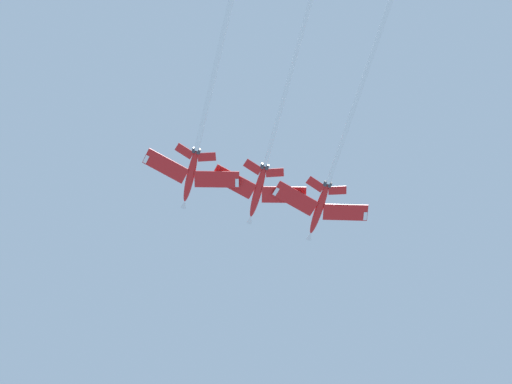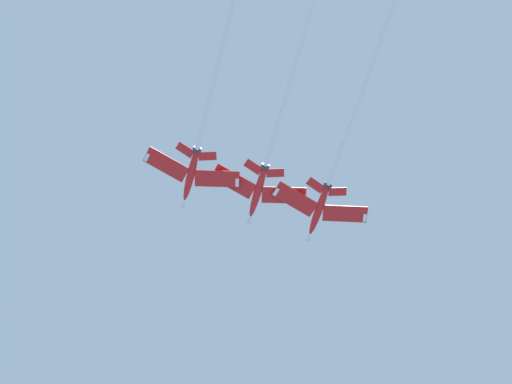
{
  "view_description": "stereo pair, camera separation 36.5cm",
  "coord_description": "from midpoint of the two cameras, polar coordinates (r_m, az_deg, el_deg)",
  "views": [
    {
      "loc": [
        -33.16,
        5.91,
        1.68
      ],
      "look_at": [
        -15.78,
        19.73,
        150.77
      ],
      "focal_mm": 52.34,
      "sensor_mm": 36.0,
      "label": 1
    },
    {
      "loc": [
        -33.39,
        6.2,
        1.68
      ],
      "look_at": [
        -15.78,
        19.73,
        150.77
      ],
      "focal_mm": 52.34,
      "sensor_mm": 36.0,
      "label": 2
    }
  ],
  "objects": [
    {
      "name": "jet_inner_left",
      "position": [
        144.75,
        -3.92,
        5.93
      ],
      "size": [
        35.76,
        43.08,
        19.17
      ],
      "color": "red"
    },
    {
      "name": "jet_centre",
      "position": [
        146.41,
        1.33,
        4.3
      ],
      "size": [
        38.3,
        46.35,
        18.98
      ],
      "color": "red"
    },
    {
      "name": "jet_inner_right",
      "position": [
        146.09,
        6.39,
        3.16
      ],
      "size": [
        37.16,
        46.02,
        19.47
      ],
      "color": "red"
    }
  ]
}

